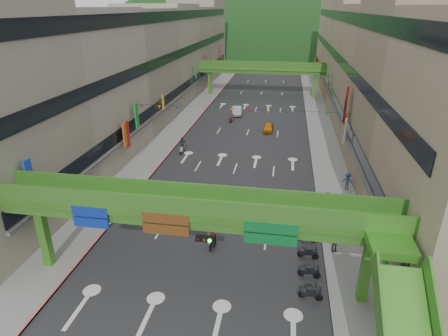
{
  "coord_description": "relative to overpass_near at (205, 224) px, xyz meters",
  "views": [
    {
      "loc": [
        5.36,
        -14.09,
        17.63
      ],
      "look_at": [
        0.0,
        18.0,
        3.5
      ],
      "focal_mm": 30.0,
      "sensor_mm": 36.0,
      "label": 1
    }
  ],
  "objects": [
    {
      "name": "scooter_rider_mid",
      "position": [
        -0.55,
        4.85,
        -4.22
      ],
      "size": [
        0.87,
        1.59,
        1.93
      ],
      "color": "black",
      "rests_on": "ground"
    },
    {
      "name": "pedestrian_red",
      "position": [
        8.87,
        12.13,
        -4.29
      ],
      "size": [
        0.93,
        0.75,
        1.84
      ],
      "primitive_type": "imported",
      "rotation": [
        0.0,
        0.0,
        -0.06
      ],
      "color": "#AE0E15",
      "rests_on": "ground"
    },
    {
      "name": "sidewalk_right",
      "position": [
        10.07,
        44.62,
        -5.13
      ],
      "size": [
        4.0,
        140.0,
        0.15
      ],
      "primitive_type": "cube",
      "color": "gray",
      "rests_on": "ground"
    },
    {
      "name": "pedestrian_dark",
      "position": [
        8.87,
        5.71,
        -4.4
      ],
      "size": [
        0.99,
        0.51,
        1.62
      ],
      "primitive_type": "imported",
      "rotation": [
        0.0,
        0.0,
        0.12
      ],
      "color": "#23212A",
      "rests_on": "ground"
    },
    {
      "name": "overpass_near",
      "position": [
        0.0,
        0.0,
        0.0
      ],
      "size": [
        28.0,
        12.27,
        7.1
      ],
      "color": "#4C9E2D",
      "rests_on": "ground"
    },
    {
      "name": "curb_right",
      "position": [
        8.17,
        44.62,
        -5.12
      ],
      "size": [
        0.2,
        140.0,
        0.18
      ],
      "primitive_type": "cube",
      "color": "gray",
      "rests_on": "ground"
    },
    {
      "name": "road_slab",
      "position": [
        -0.93,
        44.62,
        -5.2
      ],
      "size": [
        18.0,
        140.0,
        0.02
      ],
      "primitive_type": "cube",
      "color": "#28282B",
      "rests_on": "ground"
    },
    {
      "name": "sidewalk_left",
      "position": [
        -11.93,
        44.62,
        -5.13
      ],
      "size": [
        4.0,
        140.0,
        0.15
      ],
      "primitive_type": "cube",
      "color": "gray",
      "rests_on": "ground"
    },
    {
      "name": "pedestrian_blue",
      "position": [
        11.27,
        16.93,
        -4.3
      ],
      "size": [
        1.0,
        0.88,
        1.81
      ],
      "primitive_type": "imported",
      "rotation": [
        0.0,
        0.0,
        2.64
      ],
      "color": "navy",
      "rests_on": "ground"
    },
    {
      "name": "building_row_right",
      "position": [
        18.0,
        44.62,
        4.25
      ],
      "size": [
        12.8,
        95.0,
        19.0
      ],
      "color": "gray",
      "rests_on": "ground"
    },
    {
      "name": "overpass_far",
      "position": [
        -0.93,
        59.62,
        0.2
      ],
      "size": [
        28.0,
        2.2,
        7.1
      ],
      "color": "#4C9E2D",
      "rests_on": "ground"
    },
    {
      "name": "bunting_string",
      "position": [
        -0.93,
        24.62,
        0.75
      ],
      "size": [
        26.0,
        0.36,
        0.47
      ],
      "color": "black",
      "rests_on": "ground"
    },
    {
      "name": "car_silver",
      "position": [
        -3.89,
        44.27,
        -4.46
      ],
      "size": [
        2.13,
        4.7,
        1.5
      ],
      "primitive_type": "imported",
      "rotation": [
        0.0,
        0.0,
        0.12
      ],
      "color": "#ADAFB5",
      "rests_on": "ground"
    },
    {
      "name": "parked_scooter_row",
      "position": [
        6.87,
        4.62,
        -4.68
      ],
      "size": [
        1.6,
        9.41,
        1.08
      ],
      "color": "black",
      "rests_on": "ground"
    },
    {
      "name": "building_row_left",
      "position": [
        -19.86,
        44.62,
        4.25
      ],
      "size": [
        12.8,
        95.0,
        19.0
      ],
      "color": "#9E937F",
      "rests_on": "ground"
    },
    {
      "name": "scooter_rider_far",
      "position": [
        -4.26,
        39.46,
        -4.13
      ],
      "size": [
        0.93,
        1.6,
        2.12
      ],
      "color": "maroon",
      "rests_on": "ground"
    },
    {
      "name": "hill_left",
      "position": [
        -15.93,
        154.62,
        -5.21
      ],
      "size": [
        168.0,
        140.0,
        112.0
      ],
      "primitive_type": "ellipsoid",
      "color": "#1C4419",
      "rests_on": "ground"
    },
    {
      "name": "hill_right",
      "position": [
        24.07,
        174.62,
        -5.21
      ],
      "size": [
        208.0,
        176.0,
        128.0
      ],
      "primitive_type": "ellipsoid",
      "color": "#1C4419",
      "rests_on": "ground"
    },
    {
      "name": "car_yellow",
      "position": [
        2.07,
        35.73,
        -4.59
      ],
      "size": [
        1.48,
        3.62,
        1.23
      ],
      "primitive_type": "imported",
      "rotation": [
        0.0,
        0.0,
        -0.01
      ],
      "color": "orange",
      "rests_on": "ground"
    },
    {
      "name": "curb_left",
      "position": [
        -10.03,
        44.62,
        -5.12
      ],
      "size": [
        0.2,
        140.0,
        0.18
      ],
      "primitive_type": "cube",
      "color": "#CC5959",
      "rests_on": "ground"
    },
    {
      "name": "scooter_rider_left",
      "position": [
        -8.43,
        24.5,
        -4.11
      ],
      "size": [
        1.09,
        1.6,
        2.17
      ],
      "color": "gray",
      "rests_on": "ground"
    },
    {
      "name": "scooter_rider_near",
      "position": [
        -6.52,
        9.1,
        -4.29
      ],
      "size": [
        0.68,
        1.6,
        1.98
      ],
      "color": "black",
      "rests_on": "ground"
    }
  ]
}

